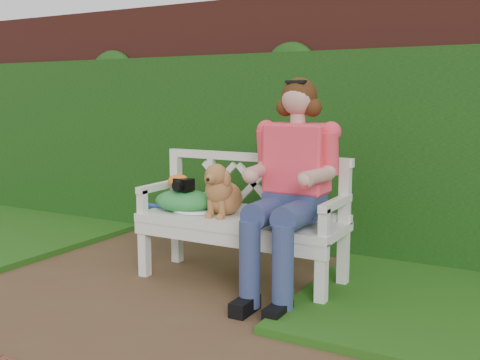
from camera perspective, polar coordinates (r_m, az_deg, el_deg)
The scene contains 10 objects.
ground at distance 3.95m, azimuth -12.45°, elevation -11.45°, with size 60.00×60.00×0.00m, color #513522.
brick_wall at distance 5.29m, azimuth 0.93°, elevation 5.96°, with size 10.00×0.30×2.20m, color #59241D.
ivy_hedge at distance 5.12m, azimuth -0.24°, elevation 3.07°, with size 10.00×0.18×1.70m, color #215218.
garden_bench at distance 4.06m, azimuth 0.00°, elevation -7.14°, with size 1.58×0.60×0.48m, color white, non-canonical shape.
seated_woman at distance 3.75m, azimuth 5.49°, elevation -0.79°, with size 0.62×0.82×1.46m, color #C82F59, non-canonical shape.
dog at distance 4.04m, azimuth -1.73°, elevation -0.89°, with size 0.26×0.35×0.39m, color #AD582E, non-canonical shape.
tennis_racket at distance 4.22m, azimuth -5.18°, elevation -3.02°, with size 0.61×0.25×0.03m, color silver, non-canonical shape.
green_bag at distance 4.24m, azimuth -5.65°, elevation -2.04°, with size 0.48×0.37×0.16m, color green, non-canonical shape.
camera_item at distance 4.18m, azimuth -5.73°, elevation -0.45°, with size 0.13×0.10×0.09m, color black.
baseball_glove at distance 4.25m, azimuth -6.24°, elevation -0.16°, with size 0.18×0.13×0.11m, color orange.
Camera 1 is at (2.48, -2.77, 1.34)m, focal length 42.00 mm.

